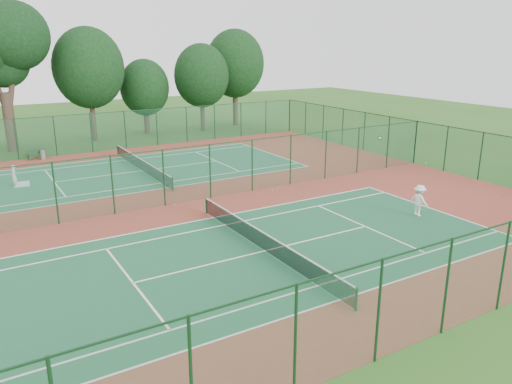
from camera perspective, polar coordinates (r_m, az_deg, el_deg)
ground at (r=31.42m, az=-7.71°, el=-1.09°), size 120.00×120.00×0.00m
red_pad at (r=31.41m, az=-7.71°, el=-1.08°), size 40.00×36.00×0.01m
court_near at (r=23.90m, az=0.99°, el=-6.76°), size 23.77×10.97×0.01m
court_far at (r=39.55m, az=-12.92°, el=2.38°), size 23.77×10.97×0.01m
fence_north at (r=47.68m, az=-16.51°, el=6.68°), size 40.00×0.09×3.50m
fence_south at (r=16.95m, az=17.63°, el=-11.48°), size 40.00×0.09×3.50m
fence_east at (r=42.67m, az=17.75°, el=5.45°), size 0.09×36.00×3.50m
fence_divider at (r=30.93m, az=-7.83°, el=2.01°), size 40.00×0.09×3.50m
tennis_net_near at (r=23.69m, az=0.99°, el=-5.59°), size 0.10×12.90×0.97m
tennis_net_far at (r=39.43m, az=-12.97°, el=3.13°), size 0.10×12.90×0.97m
player_near at (r=29.77m, az=18.15°, el=-0.94°), size 0.80×1.24×1.82m
player_far at (r=37.83m, az=-25.95°, el=1.64°), size 0.45×0.61×1.52m
trash_bin at (r=45.97m, az=-23.18°, el=3.93°), size 0.52×0.52×0.79m
bench at (r=46.21m, az=-23.83°, el=4.02°), size 1.56×0.68×0.93m
kit_bag at (r=37.90m, az=-25.11°, el=0.82°), size 0.91×0.43×0.33m
stray_ball_a at (r=33.71m, az=2.51°, el=0.37°), size 0.06×0.06×0.06m
stray_ball_b at (r=33.38m, az=1.87°, el=0.21°), size 0.07×0.07×0.07m
stray_ball_c at (r=30.81m, az=-9.27°, el=-1.43°), size 0.07×0.07×0.07m
big_tree at (r=50.14m, az=-27.24°, el=14.64°), size 8.50×6.22×13.05m
evergreen_row at (r=54.08m, az=-17.56°, el=5.82°), size 39.00×5.00×12.00m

